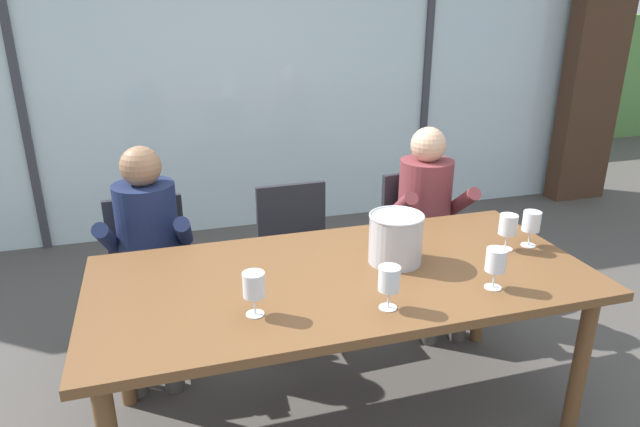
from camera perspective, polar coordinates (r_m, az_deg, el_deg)
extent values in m
plane|color=#4C4742|center=(3.64, -2.97, -10.06)|extent=(14.00, 14.00, 0.00)
cube|color=silver|center=(4.73, -8.01, 13.70)|extent=(7.35, 0.03, 2.60)
cube|color=#38383D|center=(4.75, -28.49, 11.49)|extent=(0.06, 0.06, 2.60)
cube|color=#38383D|center=(5.22, 10.82, 14.19)|extent=(0.06, 0.06, 2.60)
cube|color=#568942|center=(7.79, -11.48, 12.87)|extent=(13.35, 2.40, 1.70)
cube|color=#472D1E|center=(6.04, 26.21, 13.35)|extent=(0.56, 0.20, 2.60)
cube|color=brown|center=(2.44, 2.36, -6.54)|extent=(2.15, 1.00, 0.04)
cylinder|color=brown|center=(2.80, 25.00, -13.92)|extent=(0.07, 0.07, 0.73)
cylinder|color=brown|center=(2.88, -19.65, -12.01)|extent=(0.07, 0.07, 0.73)
cylinder|color=brown|center=(3.33, 16.17, -6.95)|extent=(0.07, 0.07, 0.73)
cube|color=#232328|center=(3.18, -16.82, -6.95)|extent=(0.45, 0.45, 0.03)
cube|color=#232328|center=(3.27, -17.34, -1.92)|extent=(0.42, 0.04, 0.42)
cylinder|color=#232328|center=(3.13, -19.82, -12.50)|extent=(0.04, 0.04, 0.42)
cylinder|color=#232328|center=(3.13, -12.74, -11.75)|extent=(0.04, 0.04, 0.42)
cylinder|color=#232328|center=(3.46, -19.72, -9.14)|extent=(0.04, 0.04, 0.42)
cylinder|color=#232328|center=(3.46, -13.38, -8.47)|extent=(0.04, 0.04, 0.42)
cube|color=#232328|center=(3.26, -1.93, -5.30)|extent=(0.45, 0.45, 0.03)
cube|color=#232328|center=(3.35, -2.94, -0.44)|extent=(0.42, 0.05, 0.42)
cylinder|color=#232328|center=(3.16, -4.27, -10.83)|extent=(0.04, 0.04, 0.42)
cylinder|color=#232328|center=(3.26, 2.32, -9.76)|extent=(0.04, 0.04, 0.42)
cylinder|color=#232328|center=(3.49, -5.80, -7.69)|extent=(0.04, 0.04, 0.42)
cylinder|color=#232328|center=(3.57, 0.19, -6.83)|extent=(0.04, 0.04, 0.42)
cube|color=#232328|center=(3.56, 10.78, -3.34)|extent=(0.49, 0.49, 0.03)
cube|color=#232328|center=(3.63, 9.27, 1.03)|extent=(0.42, 0.09, 0.42)
cylinder|color=#232328|center=(3.42, 9.64, -8.48)|extent=(0.04, 0.04, 0.42)
cylinder|color=#232328|center=(3.62, 14.74, -7.15)|extent=(0.04, 0.04, 0.42)
cylinder|color=#232328|center=(3.70, 6.46, -5.91)|extent=(0.04, 0.04, 0.42)
cylinder|color=#232328|center=(3.89, 11.34, -4.83)|extent=(0.04, 0.04, 0.42)
cylinder|color=#192347|center=(3.11, -17.13, -1.68)|extent=(0.35, 0.35, 0.52)
sphere|color=#936B4C|center=(3.00, -17.84, 4.60)|extent=(0.21, 0.21, 0.21)
cube|color=#47423D|center=(3.05, -18.59, -7.73)|extent=(0.16, 0.41, 0.13)
cube|color=#47423D|center=(3.03, -15.20, -7.53)|extent=(0.16, 0.41, 0.13)
cylinder|color=#47423D|center=(3.00, -18.44, -13.61)|extent=(0.10, 0.10, 0.45)
cylinder|color=#47423D|center=(2.98, -14.92, -13.45)|extent=(0.10, 0.10, 0.45)
cylinder|color=#192347|center=(3.02, -20.94, -2.32)|extent=(0.11, 0.33, 0.26)
cylinder|color=#192347|center=(2.98, -13.73, -1.82)|extent=(0.11, 0.33, 0.26)
cylinder|color=brown|center=(3.47, 10.61, 1.21)|extent=(0.34, 0.34, 0.52)
sphere|color=#DBAD89|center=(3.37, 11.01, 6.90)|extent=(0.21, 0.21, 0.21)
cube|color=#47423D|center=(3.36, 10.18, -4.20)|extent=(0.16, 0.41, 0.13)
cube|color=#47423D|center=(3.43, 12.98, -3.89)|extent=(0.16, 0.41, 0.13)
cylinder|color=#47423D|center=(3.31, 11.20, -9.44)|extent=(0.10, 0.10, 0.45)
cylinder|color=#47423D|center=(3.38, 14.05, -9.02)|extent=(0.10, 0.10, 0.45)
cylinder|color=brown|center=(3.28, 8.36, 0.72)|extent=(0.11, 0.33, 0.26)
cylinder|color=brown|center=(3.43, 14.33, 1.16)|extent=(0.11, 0.33, 0.26)
cylinder|color=#B7B7BC|center=(2.51, 7.73, -2.59)|extent=(0.24, 0.24, 0.22)
torus|color=silver|center=(2.47, 7.85, -0.23)|extent=(0.25, 0.25, 0.01)
cylinder|color=silver|center=(2.14, -6.63, -10.16)|extent=(0.07, 0.07, 0.00)
cylinder|color=silver|center=(2.12, -6.68, -9.24)|extent=(0.01, 0.01, 0.07)
cylinder|color=silver|center=(2.08, -6.77, -7.21)|extent=(0.08, 0.08, 0.09)
cylinder|color=#E0D184|center=(2.09, -6.74, -7.86)|extent=(0.07, 0.07, 0.04)
cylinder|color=silver|center=(2.87, 20.47, -3.04)|extent=(0.07, 0.07, 0.00)
cylinder|color=silver|center=(2.86, 20.57, -2.32)|extent=(0.01, 0.01, 0.07)
cylinder|color=silver|center=(2.83, 20.79, -0.73)|extent=(0.08, 0.08, 0.09)
cylinder|color=maroon|center=(2.84, 20.72, -1.23)|extent=(0.07, 0.07, 0.04)
cylinder|color=silver|center=(2.80, 18.36, -3.44)|extent=(0.07, 0.07, 0.00)
cylinder|color=silver|center=(2.78, 18.45, -2.70)|extent=(0.01, 0.01, 0.07)
cylinder|color=silver|center=(2.75, 18.65, -1.07)|extent=(0.08, 0.08, 0.09)
cylinder|color=silver|center=(2.19, 6.94, -9.50)|extent=(0.07, 0.07, 0.00)
cylinder|color=silver|center=(2.17, 6.99, -8.60)|extent=(0.01, 0.01, 0.07)
cylinder|color=silver|center=(2.13, 7.08, -6.60)|extent=(0.08, 0.08, 0.09)
cylinder|color=#E0D184|center=(2.14, 7.05, -7.23)|extent=(0.07, 0.07, 0.04)
cylinder|color=silver|center=(2.42, 17.22, -7.21)|extent=(0.07, 0.07, 0.00)
cylinder|color=silver|center=(2.40, 17.32, -6.38)|extent=(0.01, 0.01, 0.07)
cylinder|color=silver|center=(2.36, 17.54, -4.54)|extent=(0.08, 0.08, 0.09)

